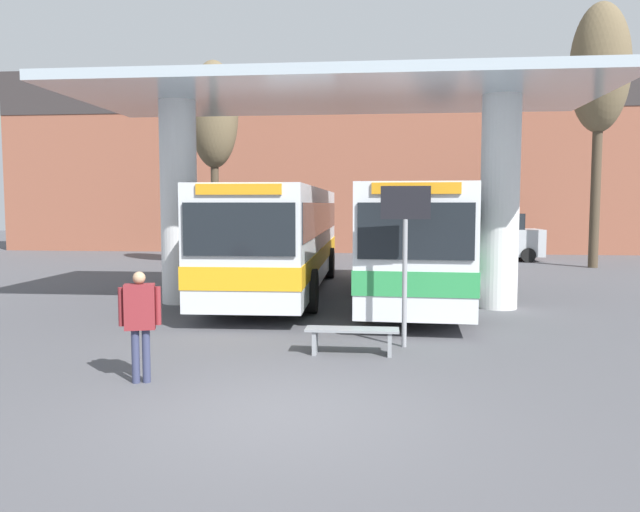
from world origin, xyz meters
TOP-DOWN VIEW (x-y plane):
  - ground_plane at (0.00, 0.00)m, footprint 100.00×100.00m
  - townhouse_backdrop at (0.00, 25.80)m, footprint 40.00×0.58m
  - station_canopy at (0.00, 8.42)m, footprint 13.25×5.93m
  - transit_bus_left_bay at (-1.82, 10.90)m, footprint 2.99×12.31m
  - transit_bus_center_bay at (2.10, 9.60)m, footprint 3.02×10.47m
  - waiting_bench_near_pillar at (0.72, 3.16)m, footprint 1.63×0.44m
  - info_sign_platform at (1.64, 3.84)m, footprint 0.90×0.09m
  - pedestrian_waiting at (-2.29, 1.11)m, footprint 0.60×0.35m
  - poplar_tree_behind_left at (-5.67, 17.56)m, footprint 1.97×1.97m
  - poplar_tree_behind_right at (9.85, 19.04)m, footprint 2.35×2.35m
  - parked_car_street at (6.38, 21.96)m, footprint 4.21×2.22m

SIDE VIEW (x-z plane):
  - ground_plane at x=0.00m, z-range 0.00..0.00m
  - waiting_bench_near_pillar at x=0.72m, z-range 0.11..0.57m
  - pedestrian_waiting at x=-2.29m, z-range 0.18..1.83m
  - parked_car_street at x=6.38m, z-range -0.05..2.14m
  - transit_bus_center_bay at x=2.10m, z-range 0.18..3.25m
  - transit_bus_left_bay at x=-1.82m, z-range 0.20..3.26m
  - info_sign_platform at x=1.64m, z-range 0.63..3.58m
  - station_canopy at x=0.00m, z-range 1.71..7.25m
  - townhouse_backdrop at x=0.00m, z-range 0.82..10.72m
  - poplar_tree_behind_left at x=-5.67m, z-range 1.93..10.35m
  - poplar_tree_behind_right at x=9.85m, z-range 2.59..13.26m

